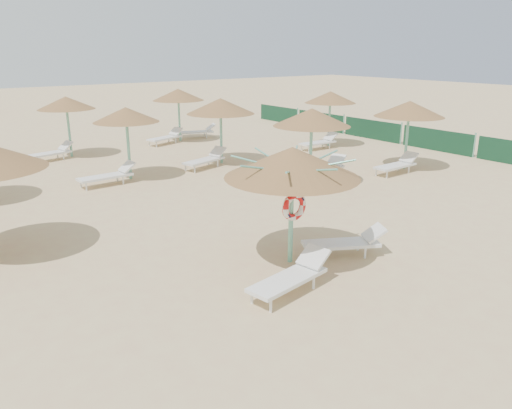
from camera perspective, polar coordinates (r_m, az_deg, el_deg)
ground at (r=11.35m, az=4.14°, el=-6.89°), size 120.00×120.00×0.00m
main_palapa at (r=10.80m, az=4.16°, el=4.76°), size 2.96×2.96×2.66m
lounger_main_a at (r=10.03m, az=4.14°, el=-8.16°), size 2.04×0.93×0.71m
lounger_main_b at (r=11.89m, az=10.28°, el=-4.24°), size 1.97×1.40×0.70m
palapa_field at (r=19.50m, az=-9.64°, el=10.27°), size 19.43×13.69×2.73m
windbreak_fence at (r=27.65m, az=13.19°, el=8.33°), size 0.08×19.84×1.10m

